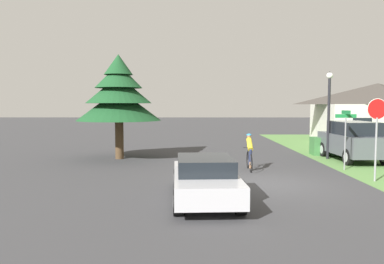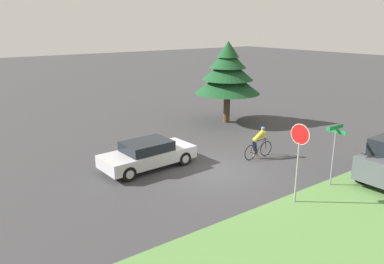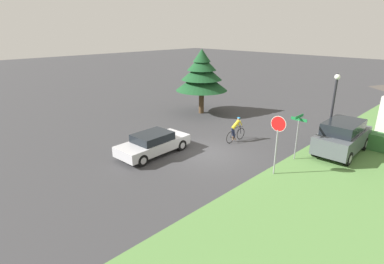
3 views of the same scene
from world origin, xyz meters
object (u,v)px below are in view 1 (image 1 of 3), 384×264
Objects in this scene: stop_sign at (377,122)px; street_lamp at (329,105)px; conifer_tall_near at (119,95)px; cyclist at (250,153)px; street_name_sign at (345,129)px; cottage_house at (377,113)px; sedan_left_lane at (205,178)px; parked_suv_right at (353,141)px.

street_lamp is (0.32, 5.76, 0.64)m from stop_sign.
cyclist is at bearing -28.27° from conifer_tall_near.
street_lamp is at bearing -52.08° from cyclist.
street_name_sign is at bearing -17.71° from conifer_tall_near.
cottage_house reaches higher than sedan_left_lane.
stop_sign is (4.24, -2.38, 1.42)m from cyclist.
cottage_house is 13.51m from stop_sign.
street_lamp is 0.84× the size of conifer_tall_near.
sedan_left_lane is 10.95m from parked_suv_right.
conifer_tall_near reaches higher than sedan_left_lane.
cyclist is at bearing -34.56° from stop_sign.
stop_sign is at bearing -28.68° from conifer_tall_near.
stop_sign is at bearing -86.73° from street_name_sign.
stop_sign is at bearing -93.15° from street_lamp.
cyclist is at bearing -179.17° from street_name_sign.
cottage_house is 8.46m from parked_suv_right.
cyclist is at bearing 114.51° from parked_suv_right.
cyclist is 4.23m from street_name_sign.
cottage_house is 4.63× the size of cyclist.
street_lamp is 3.51m from street_name_sign.
street_lamp is (-1.01, 0.63, 1.80)m from parked_suv_right.
cottage_house reaches higher than street_name_sign.
conifer_tall_near reaches higher than street_name_sign.
street_name_sign is 10.98m from conifer_tall_near.
street_lamp is at bearing 0.09° from conifer_tall_near.
cottage_house is 8.51m from street_lamp.
parked_suv_right is at bearing 61.41° from street_name_sign.
cyclist is at bearing -131.99° from cottage_house.
street_lamp is 10.83m from conifer_tall_near.
sedan_left_lane is 8.11m from street_name_sign.
street_name_sign is at bearing -52.96° from sedan_left_lane.
street_name_sign reaches higher than sedan_left_lane.
parked_suv_right is 1.48× the size of stop_sign.
cottage_house is at bearing -44.68° from cyclist.
street_name_sign is (-0.46, -3.32, -1.02)m from street_lamp.
stop_sign is 12.02m from conifer_tall_near.
street_name_sign is at bearing 149.57° from parked_suv_right.
stop_sign is at bearing 163.62° from parked_suv_right.
parked_suv_right is 3.17m from street_name_sign.
conifer_tall_near is (-10.36, 3.31, 1.50)m from street_name_sign.
sedan_left_lane is at bearing -140.00° from street_name_sign.
conifer_tall_near is at bearing -33.96° from stop_sign.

